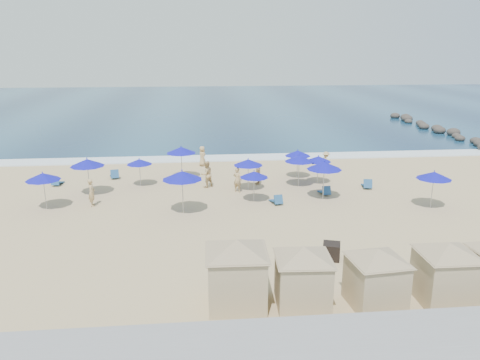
% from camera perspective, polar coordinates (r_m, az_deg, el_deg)
% --- Properties ---
extents(ground, '(160.00, 160.00, 0.00)m').
position_cam_1_polar(ground, '(27.26, 3.73, -4.73)').
color(ground, tan).
rests_on(ground, ground).
extents(ocean, '(160.00, 80.00, 0.06)m').
position_cam_1_polar(ocean, '(80.84, -2.58, 9.09)').
color(ocean, '#0D2A4A').
rests_on(ocean, ground).
extents(surf_line, '(160.00, 2.50, 0.08)m').
position_cam_1_polar(surf_line, '(41.98, 0.35, 2.75)').
color(surf_line, white).
rests_on(surf_line, ground).
extents(seawall, '(160.00, 6.10, 1.22)m').
position_cam_1_polar(seawall, '(15.30, 12.40, -20.28)').
color(seawall, gray).
rests_on(seawall, ground).
extents(rock_jetty, '(2.56, 26.66, 0.96)m').
position_cam_1_polar(rock_jetty, '(58.22, 23.63, 5.45)').
color(rock_jetty, '#2B2624').
rests_on(rock_jetty, ground).
extents(trash_bin, '(0.98, 0.98, 0.78)m').
position_cam_1_polar(trash_bin, '(22.52, 11.08, -8.52)').
color(trash_bin, black).
rests_on(trash_bin, ground).
extents(cabana_0, '(4.71, 4.71, 2.96)m').
position_cam_1_polar(cabana_0, '(17.95, -0.41, -10.19)').
color(cabana_0, tan).
rests_on(cabana_0, ground).
extents(cabana_1, '(4.26, 4.26, 2.68)m').
position_cam_1_polar(cabana_1, '(18.11, 7.71, -10.67)').
color(cabana_1, tan).
rests_on(cabana_1, ground).
extents(cabana_2, '(4.11, 4.11, 2.59)m').
position_cam_1_polar(cabana_2, '(18.70, 16.33, -10.48)').
color(cabana_2, tan).
rests_on(cabana_2, ground).
extents(cabana_3, '(4.33, 4.33, 2.72)m').
position_cam_1_polar(cabana_3, '(19.87, 23.88, -9.41)').
color(cabana_3, tan).
rests_on(cabana_3, ground).
extents(umbrella_0, '(2.25, 2.25, 2.56)m').
position_cam_1_polar(umbrella_0, '(32.58, -18.13, 2.03)').
color(umbrella_0, '#A5A8AD').
rests_on(umbrella_0, ground).
extents(umbrella_1, '(2.09, 2.09, 2.37)m').
position_cam_1_polar(umbrella_1, '(30.63, -22.90, 0.38)').
color(umbrella_1, '#A5A8AD').
rests_on(umbrella_1, ground).
extents(umbrella_2, '(1.80, 1.80, 2.05)m').
position_cam_1_polar(umbrella_2, '(33.86, -12.18, 2.20)').
color(umbrella_2, '#A5A8AD').
rests_on(umbrella_2, ground).
extents(umbrella_3, '(2.37, 2.37, 2.70)m').
position_cam_1_polar(umbrella_3, '(27.65, -7.07, 0.57)').
color(umbrella_3, '#A5A8AD').
rests_on(umbrella_3, ground).
extents(umbrella_4, '(2.21, 2.21, 2.52)m').
position_cam_1_polar(umbrella_4, '(35.26, -7.19, 3.64)').
color(umbrella_4, '#A5A8AD').
rests_on(umbrella_4, ground).
extents(umbrella_5, '(2.02, 2.02, 2.30)m').
position_cam_1_polar(umbrella_5, '(32.04, 1.01, 2.17)').
color(umbrella_5, '#A5A8AD').
rests_on(umbrella_5, ground).
extents(umbrella_6, '(1.83, 1.83, 2.08)m').
position_cam_1_polar(umbrella_6, '(29.67, 1.72, 0.68)').
color(umbrella_6, '#A5A8AD').
rests_on(umbrella_6, ground).
extents(umbrella_7, '(2.06, 2.06, 2.35)m').
position_cam_1_polar(umbrella_7, '(33.20, 7.23, 2.62)').
color(umbrella_7, '#A5A8AD').
rests_on(umbrella_7, ground).
extents(umbrella_8, '(2.27, 2.27, 2.59)m').
position_cam_1_polar(umbrella_8, '(30.55, 10.25, 1.72)').
color(umbrella_8, '#A5A8AD').
rests_on(umbrella_8, ground).
extents(umbrella_9, '(1.93, 1.93, 2.20)m').
position_cam_1_polar(umbrella_9, '(35.45, 7.05, 3.26)').
color(umbrella_9, '#A5A8AD').
rests_on(umbrella_9, ground).
extents(umbrella_10, '(1.87, 1.87, 2.13)m').
position_cam_1_polar(umbrella_10, '(34.11, 9.53, 2.55)').
color(umbrella_10, '#A5A8AD').
rests_on(umbrella_10, ground).
extents(umbrella_11, '(2.10, 2.10, 2.39)m').
position_cam_1_polar(umbrella_11, '(30.79, 22.58, 0.53)').
color(umbrella_11, '#A5A8AD').
rests_on(umbrella_11, ground).
extents(beach_chair_0, '(0.65, 1.30, 0.70)m').
position_cam_1_polar(beach_chair_0, '(36.14, -21.40, -0.22)').
color(beach_chair_0, navy).
rests_on(beach_chair_0, ground).
extents(beach_chair_1, '(0.90, 1.46, 0.75)m').
position_cam_1_polar(beach_chair_1, '(36.70, -15.06, 0.61)').
color(beach_chair_1, navy).
rests_on(beach_chair_1, ground).
extents(beach_chair_2, '(0.88, 1.35, 0.68)m').
position_cam_1_polar(beach_chair_2, '(34.78, -7.57, 0.16)').
color(beach_chair_2, navy).
rests_on(beach_chair_2, ground).
extents(beach_chair_3, '(0.77, 1.32, 0.68)m').
position_cam_1_polar(beach_chair_3, '(29.76, 4.48, -2.47)').
color(beach_chair_3, navy).
rests_on(beach_chair_3, ground).
extents(beach_chair_4, '(0.64, 1.29, 0.69)m').
position_cam_1_polar(beach_chair_4, '(31.99, 10.31, -1.36)').
color(beach_chair_4, navy).
rests_on(beach_chair_4, ground).
extents(beach_chair_5, '(0.84, 1.42, 0.73)m').
position_cam_1_polar(beach_chair_5, '(34.15, 15.22, -0.54)').
color(beach_chair_5, navy).
rests_on(beach_chair_5, ground).
extents(beachgoer_0, '(0.51, 0.70, 1.76)m').
position_cam_1_polar(beachgoer_0, '(30.52, -17.63, -1.46)').
color(beachgoer_0, tan).
rests_on(beachgoer_0, ground).
extents(beachgoer_1, '(1.16, 1.09, 1.89)m').
position_cam_1_polar(beachgoer_1, '(33.09, -4.10, 0.71)').
color(beachgoer_1, tan).
rests_on(beachgoer_1, ground).
extents(beachgoer_2, '(0.49, 0.98, 1.60)m').
position_cam_1_polar(beachgoer_2, '(33.77, 2.21, 0.80)').
color(beachgoer_2, tan).
rests_on(beachgoer_2, ground).
extents(beachgoer_3, '(0.86, 1.14, 1.57)m').
position_cam_1_polar(beachgoer_3, '(38.06, 10.43, 2.26)').
color(beachgoer_3, tan).
rests_on(beachgoer_3, ground).
extents(beachgoer_4, '(0.74, 0.93, 1.67)m').
position_cam_1_polar(beachgoer_4, '(39.16, -4.63, 2.93)').
color(beachgoer_4, tan).
rests_on(beachgoer_4, ground).
extents(beachgoer_5, '(0.75, 0.70, 1.72)m').
position_cam_1_polar(beachgoer_5, '(31.97, -0.32, 0.05)').
color(beachgoer_5, tan).
rests_on(beachgoer_5, ground).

